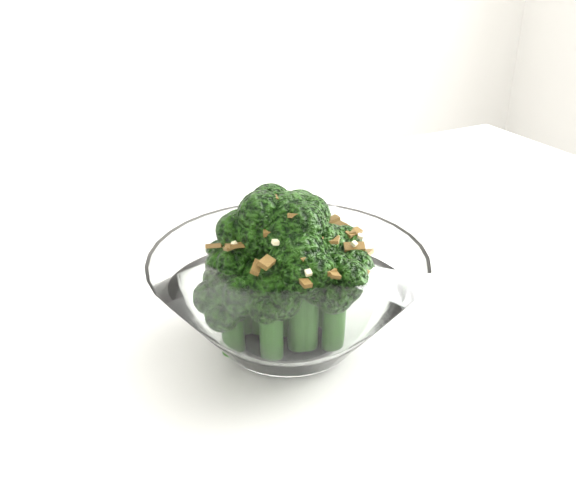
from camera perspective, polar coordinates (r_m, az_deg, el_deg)
name	(u,v)px	position (r m, az deg, el deg)	size (l,w,h in m)	color
table	(291,382)	(0.62, 0.24, -12.14)	(1.28, 0.93, 0.75)	white
broccoli_dish	(288,287)	(0.52, 0.03, -3.82)	(0.22, 0.22, 0.14)	white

